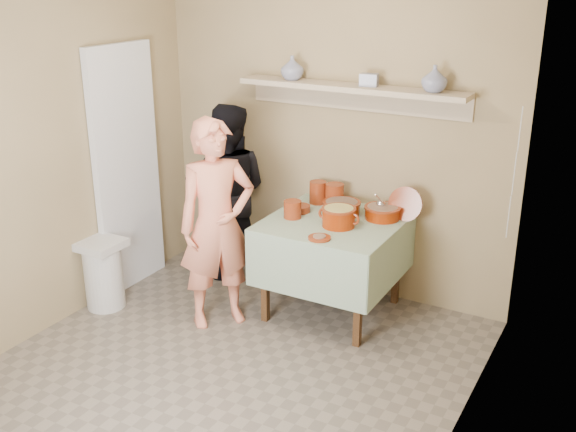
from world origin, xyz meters
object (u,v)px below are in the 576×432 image
Objects in this scene: person_helper at (227,192)px; serving_table at (334,235)px; person_cook at (217,225)px; trash_bin at (104,274)px; cazuela_rice at (339,215)px.

person_helper is 1.12m from serving_table.
person_cook is 1.08m from trash_bin.
person_cook is 0.89m from cazuela_rice.
person_cook is at bearing 95.97° from person_helper.
person_helper reaches higher than cazuela_rice.
person_cook reaches higher than person_helper.
trash_bin is at bearing -157.33° from cazuela_rice.
person_helper is at bearing 169.95° from serving_table.
person_cook is 1.62× the size of serving_table.
person_helper is 1.21m from cazuela_rice.
cazuela_rice is (0.76, 0.46, 0.06)m from person_cook.
person_cook is at bearing -149.15° from cazuela_rice.
person_helper reaches higher than serving_table.
trash_bin is at bearing 144.18° from person_cook.
trash_bin is (-1.69, -0.71, -0.56)m from cazuela_rice.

